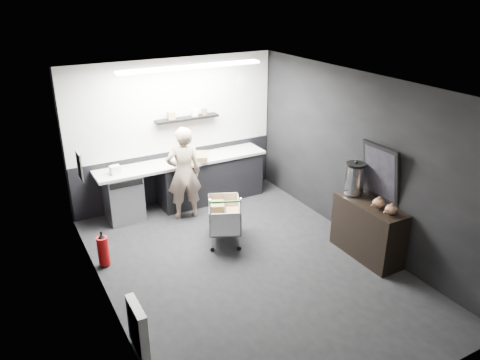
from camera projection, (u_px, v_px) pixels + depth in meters
floor at (248, 267)px, 6.95m from camera, size 5.50×5.50×0.00m
ceiling at (250, 86)px, 5.89m from camera, size 5.50×5.50×0.00m
wall_back at (175, 132)px, 8.64m from camera, size 5.50×0.00×5.50m
wall_front at (401, 291)px, 4.20m from camera, size 5.50×0.00×5.50m
wall_left at (102, 217)px, 5.53m from camera, size 0.00×5.50×5.50m
wall_right at (360, 160)px, 7.31m from camera, size 0.00×5.50×5.50m
kitchen_wall_panel at (174, 106)px, 8.43m from camera, size 3.95×0.02×1.70m
dado_panel at (178, 175)px, 8.95m from camera, size 3.95×0.02×1.00m
floating_shelf at (187, 118)px, 8.52m from camera, size 1.20×0.22×0.04m
wall_clock at (242, 82)px, 8.92m from camera, size 0.20×0.03×0.20m
poster at (79, 166)px, 6.51m from camera, size 0.02×0.30×0.40m
poster_red_band at (79, 161)px, 6.49m from camera, size 0.02×0.22×0.10m
radiator at (138, 328)px, 5.23m from camera, size 0.10×0.50×0.60m
ceiling_strip at (191, 67)px, 7.40m from camera, size 2.40×0.20×0.04m
prep_counter at (191, 181)px, 8.78m from camera, size 3.20×0.61×0.90m
person at (184, 173)px, 8.13m from camera, size 0.67×0.50×1.68m
shopping_cart at (224, 216)px, 7.52m from camera, size 0.81×1.03×0.92m
sideboard at (368, 222)px, 7.07m from camera, size 0.50×1.18×1.77m
fire_extinguisher at (103, 250)px, 6.89m from camera, size 0.17×0.17×0.55m
cardboard_box at (192, 157)px, 8.56m from camera, size 0.67×0.61×0.11m
pink_tub at (185, 155)px, 8.53m from camera, size 0.21×0.21×0.21m
white_container at (115, 170)px, 7.92m from camera, size 0.18×0.15×0.15m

